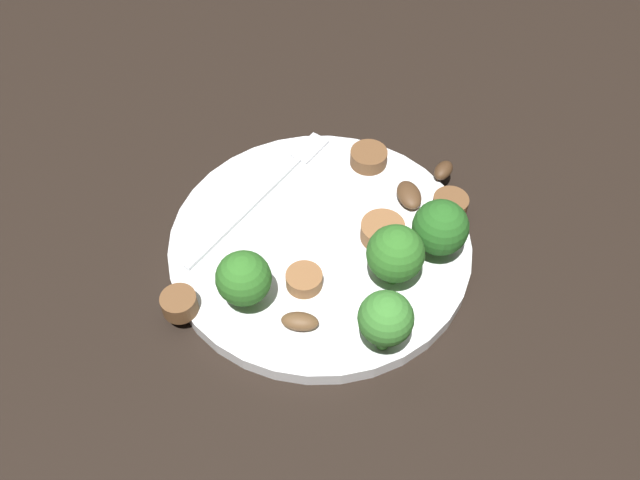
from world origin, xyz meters
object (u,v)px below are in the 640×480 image
object	(u,v)px
plate	(320,245)
fork	(270,187)
broccoli_floret_2	(395,254)
mushroom_0	(409,195)
broccoli_floret_0	(386,319)
sausage_slice_3	(382,231)
broccoli_floret_1	(440,228)
mushroom_1	(300,321)
mushroom_2	(443,170)
sausage_slice_0	(304,280)
sausage_slice_2	(450,203)
broccoli_floret_3	(244,279)
sausage_slice_1	(179,304)
sausage_slice_4	(369,157)

from	to	relation	value
plate	fork	world-z (taller)	fork
broccoli_floret_2	mushroom_0	size ratio (longest dim) A/B	1.74
broccoli_floret_0	sausage_slice_3	size ratio (longest dim) A/B	1.57
fork	broccoli_floret_1	xyz separation A→B (m)	(-0.03, -0.15, 0.03)
mushroom_0	broccoli_floret_0	bearing A→B (deg)	-176.48
plate	broccoli_floret_1	xyz separation A→B (m)	(0.01, -0.09, 0.04)
sausage_slice_3	mushroom_1	world-z (taller)	sausage_slice_3
fork	mushroom_2	xyz separation A→B (m)	(0.06, -0.14, 0.00)
sausage_slice_0	broccoli_floret_0	bearing A→B (deg)	-117.36
sausage_slice_2	mushroom_2	xyz separation A→B (m)	(0.03, 0.01, 0.00)
broccoli_floret_0	broccoli_floret_2	distance (m)	0.06
broccoli_floret_1	broccoli_floret_3	xyz separation A→B (m)	(-0.08, 0.13, 0.00)
mushroom_0	broccoli_floret_2	bearing A→B (deg)	-177.53
sausage_slice_1	mushroom_1	xyz separation A→B (m)	(0.01, -0.09, -0.00)
sausage_slice_1	broccoli_floret_0	bearing A→B (deg)	-85.91
mushroom_0	sausage_slice_4	bearing A→B (deg)	51.96
broccoli_floret_3	sausage_slice_2	bearing A→B (deg)	-44.33
broccoli_floret_1	fork	bearing A→B (deg)	78.96
plate	fork	bearing A→B (deg)	53.27
broccoli_floret_3	sausage_slice_1	bearing A→B (deg)	113.47
fork	broccoli_floret_3	world-z (taller)	broccoli_floret_3
sausage_slice_1	sausage_slice_3	bearing A→B (deg)	-50.22
mushroom_0	mushroom_1	size ratio (longest dim) A/B	1.12
broccoli_floret_3	fork	bearing A→B (deg)	9.65
broccoli_floret_2	sausage_slice_4	distance (m)	0.13
plate	broccoli_floret_1	world-z (taller)	broccoli_floret_1
sausage_slice_2	mushroom_2	bearing A→B (deg)	18.84
plate	sausage_slice_0	distance (m)	0.05
broccoli_floret_2	sausage_slice_2	world-z (taller)	broccoli_floret_2
mushroom_0	plate	bearing A→B (deg)	135.76
broccoli_floret_0	mushroom_0	distance (m)	0.15
sausage_slice_4	broccoli_floret_3	bearing A→B (deg)	161.87
sausage_slice_4	mushroom_2	size ratio (longest dim) A/B	1.42
sausage_slice_4	sausage_slice_3	bearing A→B (deg)	-159.37
broccoli_floret_0	fork	bearing A→B (deg)	45.58
sausage_slice_1	mushroom_2	distance (m)	0.25
sausage_slice_1	sausage_slice_4	size ratio (longest dim) A/B	0.83
broccoli_floret_2	sausage_slice_3	xyz separation A→B (m)	(0.04, 0.02, -0.02)
sausage_slice_1	mushroom_0	world-z (taller)	sausage_slice_1
broccoli_floret_2	sausage_slice_1	size ratio (longest dim) A/B	2.01
fork	broccoli_floret_3	bearing A→B (deg)	-150.43
broccoli_floret_1	sausage_slice_3	distance (m)	0.05
fork	mushroom_1	xyz separation A→B (m)	(-0.12, -0.06, 0.00)
fork	sausage_slice_4	world-z (taller)	sausage_slice_4
sausage_slice_3	sausage_slice_1	bearing A→B (deg)	129.78
plate	sausage_slice_0	bearing A→B (deg)	179.72
broccoli_floret_0	broccoli_floret_2	xyz separation A→B (m)	(0.06, 0.01, -0.00)
sausage_slice_1	broccoli_floret_2	bearing A→B (deg)	-64.47
broccoli_floret_2	mushroom_0	bearing A→B (deg)	2.47
sausage_slice_4	mushroom_1	bearing A→B (deg)	176.66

